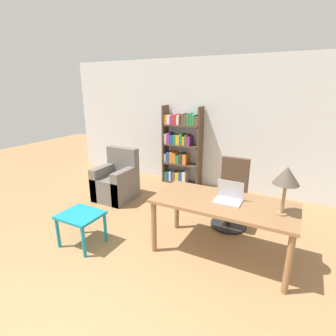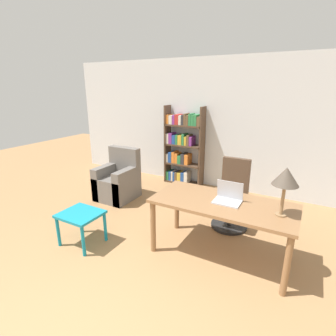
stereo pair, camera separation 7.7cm
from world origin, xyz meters
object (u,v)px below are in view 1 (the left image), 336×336
object	(u,v)px
office_chair	(232,198)
bookshelf	(180,147)
desk	(223,208)
table_lamp	(287,177)
side_table_blue	(81,219)
armchair	(116,182)
laptop	(229,197)

from	to	relation	value
office_chair	bookshelf	bearing A→B (deg)	138.60
desk	table_lamp	world-z (taller)	table_lamp
desk	side_table_blue	size ratio (longest dim) A/B	3.20
office_chair	armchair	xyz separation A→B (m)	(-2.25, -0.02, -0.13)
laptop	armchair	distance (m)	2.58
table_lamp	side_table_blue	distance (m)	2.65
office_chair	side_table_blue	bearing A→B (deg)	-137.78
table_lamp	bookshelf	world-z (taller)	bookshelf
office_chair	armchair	size ratio (longest dim) A/B	1.10
desk	office_chair	xyz separation A→B (m)	(-0.10, 0.84, -0.20)
desk	armchair	distance (m)	2.52
desk	armchair	xyz separation A→B (m)	(-2.36, 0.82, -0.34)
laptop	office_chair	bearing A→B (deg)	100.65
desk	bookshelf	bearing A→B (deg)	126.70
side_table_blue	armchair	world-z (taller)	armchair
desk	office_chair	size ratio (longest dim) A/B	1.62
laptop	armchair	size ratio (longest dim) A/B	0.33
desk	laptop	size ratio (longest dim) A/B	5.35
table_lamp	office_chair	size ratio (longest dim) A/B	0.51
desk	office_chair	distance (m)	0.87
side_table_blue	bookshelf	bearing A→B (deg)	87.23
desk	table_lamp	distance (m)	0.86
laptop	desk	bearing A→B (deg)	-141.29
laptop	side_table_blue	xyz separation A→B (m)	(-1.82, -0.71, -0.42)
laptop	office_chair	distance (m)	0.89
table_lamp	bookshelf	distance (m)	3.22
office_chair	bookshelf	size ratio (longest dim) A/B	0.62
office_chair	armchair	world-z (taller)	office_chair
armchair	office_chair	bearing A→B (deg)	0.57
table_lamp	bookshelf	bearing A→B (deg)	136.01
laptop	office_chair	size ratio (longest dim) A/B	0.30
desk	table_lamp	xyz separation A→B (m)	(0.67, -0.03, 0.54)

